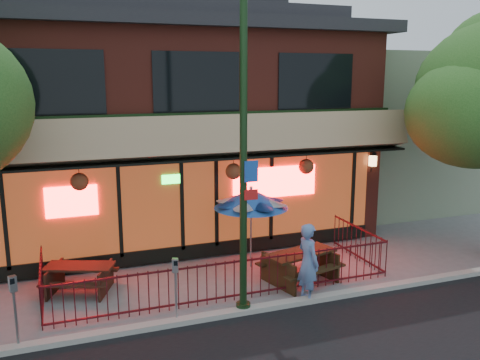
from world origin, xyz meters
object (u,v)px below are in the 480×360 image
Objects in this scene: picnic_table_right at (300,262)px; parking_meter_far at (14,300)px; parking_meter_near at (176,280)px; street_light at (244,173)px; picnic_table_left at (80,274)px; pedestrian at (308,262)px; patio_umbrella at (251,198)px.

parking_meter_far reaches higher than picnic_table_right.
picnic_table_right is at bearing 17.55° from parking_meter_near.
picnic_table_right is 1.48× the size of parking_meter_near.
street_light is at bearing -150.62° from picnic_table_right.
picnic_table_left is 0.92× the size of picnic_table_right.
picnic_table_right reaches higher than picnic_table_left.
parking_meter_near is at bearing 83.81° from pedestrian.
patio_umbrella is at bearing 22.97° from parking_meter_far.
pedestrian is at bearing -107.86° from picnic_table_right.
patio_umbrella is (1.13, 2.44, -1.20)m from street_light.
picnic_table_right is 1.43× the size of parking_meter_far.
picnic_table_left is at bearing 128.23° from parking_meter_near.
street_light is 3.29× the size of picnic_table_right.
parking_meter_near is (1.83, -2.33, 0.52)m from picnic_table_left.
street_light is 3.07× the size of patio_umbrella.
patio_umbrella is 1.53× the size of parking_meter_far.
parking_meter_near is at bearing 179.90° from street_light.
parking_meter_far is at bearing -118.63° from picnic_table_left.
picnic_table_left is 4.72m from patio_umbrella.
pedestrian is 3.14m from parking_meter_near.
parking_meter_far is (-4.62, 0.00, -2.14)m from street_light.
parking_meter_near reaches higher than picnic_table_left.
street_light is at bearing -34.80° from picnic_table_left.
parking_meter_near is (-1.52, 0.00, -2.18)m from street_light.
picnic_table_right is at bearing 29.38° from street_light.
picnic_table_right is (1.96, 1.10, -2.63)m from street_light.
picnic_table_right is 6.69m from parking_meter_far.
parking_meter_far is (-3.10, -0.00, 0.04)m from parking_meter_near.
pedestrian is 1.25× the size of parking_meter_far.
street_light is 3.59× the size of picnic_table_left.
pedestrian reaches higher than parking_meter_far.
picnic_table_left is (-3.35, 2.33, -2.70)m from street_light.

